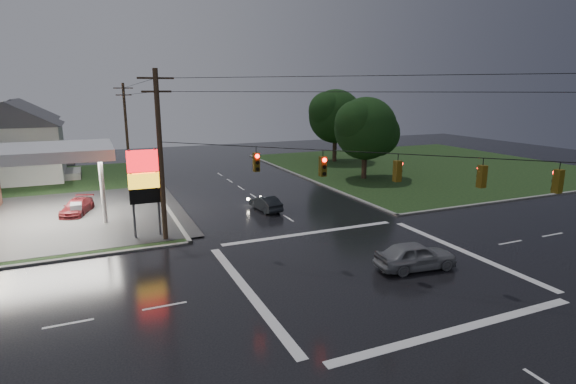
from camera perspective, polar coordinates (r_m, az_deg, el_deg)
name	(u,v)px	position (r m, az deg, el deg)	size (l,w,h in m)	color
ground	(367,269)	(25.65, 10.04, -9.58)	(120.00, 120.00, 0.00)	black
grass_ne	(425,166)	(61.03, 17.03, 3.18)	(36.00, 36.00, 0.08)	black
pylon_sign	(144,179)	(30.79, -17.81, 1.58)	(2.00, 0.35, 6.00)	#59595E
utility_pole_nw	(160,154)	(29.65, -15.90, 4.64)	(2.20, 0.32, 11.00)	#382619
utility_pole_n	(126,126)	(57.91, -19.86, 7.91)	(2.20, 0.32, 10.50)	#382619
traffic_signals	(373,153)	(23.96, 10.70, 4.90)	(26.87, 26.87, 1.47)	black
house_near	(15,141)	(56.39, -31.34, 5.60)	(11.05, 8.48, 8.60)	silver
house_far	(20,132)	(68.37, -30.92, 6.61)	(11.05, 8.48, 8.60)	silver
tree_ne_near	(367,129)	(50.06, 9.96, 7.92)	(7.99, 6.80, 8.98)	black
tree_ne_far	(336,116)	(61.80, 6.16, 9.52)	(8.46, 7.20, 9.80)	black
car_north	(265,203)	(36.88, -2.88, -1.42)	(1.31, 3.76, 1.24)	black
car_crossing	(416,256)	(25.97, 15.89, -7.77)	(1.83, 4.55, 1.55)	gray
car_pump	(77,207)	(39.47, -25.21, -1.72)	(1.71, 4.20, 1.22)	#511215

